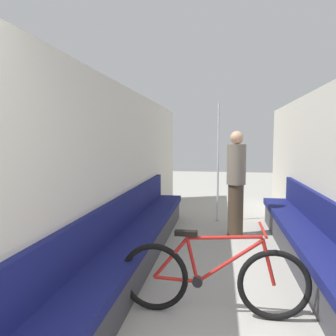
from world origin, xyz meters
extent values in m
cube|color=beige|center=(-1.31, 3.14, 1.12)|extent=(0.10, 9.49, 2.24)
cube|color=#3D3D42|center=(-1.02, 3.07, 0.17)|extent=(0.40, 5.40, 0.35)
cube|color=navy|center=(-1.02, 3.07, 0.40)|extent=(0.47, 5.40, 0.10)
cube|color=navy|center=(-1.22, 3.07, 0.65)|extent=(0.07, 5.40, 0.41)
cube|color=#3D3D42|center=(1.02, 3.07, 0.17)|extent=(0.40, 5.40, 0.35)
cube|color=navy|center=(1.02, 3.07, 0.40)|extent=(0.47, 5.40, 0.10)
torus|color=black|center=(-0.60, 2.27, 0.31)|extent=(0.62, 0.05, 0.62)
torus|color=black|center=(0.45, 2.27, 0.31)|extent=(0.62, 0.05, 0.62)
cylinder|color=#B21E19|center=(-0.41, 2.27, 0.30)|extent=(0.39, 0.03, 0.05)
cylinder|color=#B21E19|center=(-0.46, 2.27, 0.49)|extent=(0.31, 0.03, 0.38)
cylinder|color=#B21E19|center=(-0.26, 2.27, 0.51)|extent=(0.14, 0.03, 0.44)
cylinder|color=#B21E19|center=(0.07, 2.27, 0.50)|extent=(0.57, 0.03, 0.43)
cylinder|color=#B21E19|center=(0.01, 2.27, 0.71)|extent=(0.66, 0.03, 0.07)
cylinder|color=#B21E19|center=(0.39, 2.27, 0.51)|extent=(0.14, 0.03, 0.41)
cylinder|color=black|center=(-0.21, 2.27, 0.30)|extent=(0.09, 0.06, 0.09)
cube|color=black|center=(-0.31, 2.27, 0.73)|extent=(0.20, 0.07, 0.04)
cylinder|color=#B21E19|center=(0.34, 2.27, 0.79)|extent=(0.02, 0.46, 0.02)
cylinder|color=gray|center=(-0.07, 5.66, 0.01)|extent=(0.08, 0.08, 0.01)
cylinder|color=silver|center=(-0.07, 5.66, 1.11)|extent=(0.04, 0.04, 2.22)
cylinder|color=#473828|center=(0.22, 4.76, 0.42)|extent=(0.25, 0.25, 0.83)
cylinder|color=#756B5B|center=(0.22, 4.76, 1.15)|extent=(0.30, 0.30, 0.64)
sphere|color=tan|center=(0.22, 4.76, 1.58)|extent=(0.21, 0.21, 0.21)
camera|label=1|loc=(-0.02, -0.54, 1.56)|focal=35.00mm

